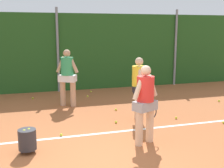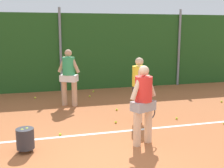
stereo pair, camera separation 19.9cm
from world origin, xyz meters
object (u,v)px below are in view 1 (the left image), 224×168
(tennis_ball_3, at_px, (33,98))
(tennis_ball_11, at_px, (116,110))
(tennis_ball_4, at_px, (91,91))
(tennis_ball_12, at_px, (176,118))
(player_backcourt_far, at_px, (67,75))
(ball_hopper, at_px, (27,139))
(player_midcourt, at_px, (139,86))
(tennis_ball_13, at_px, (224,122))
(tennis_ball_0, at_px, (116,122))
(tennis_ball_1, at_px, (219,101))
(tennis_ball_2, at_px, (61,135))
(player_foreground_near, at_px, (145,101))
(tennis_ball_8, at_px, (88,96))

(tennis_ball_3, bearing_deg, tennis_ball_11, -42.79)
(tennis_ball_4, xyz_separation_m, tennis_ball_12, (1.56, -4.05, 0.00))
(player_backcourt_far, height_order, ball_hopper, player_backcourt_far)
(player_midcourt, distance_m, tennis_ball_13, 2.46)
(tennis_ball_0, bearing_deg, player_backcourt_far, 114.46)
(tennis_ball_11, bearing_deg, tennis_ball_0, -107.02)
(tennis_ball_1, xyz_separation_m, tennis_ball_2, (-5.61, -1.72, 0.00))
(tennis_ball_4, bearing_deg, player_foreground_near, -89.72)
(tennis_ball_2, distance_m, tennis_ball_13, 4.27)
(tennis_ball_2, height_order, tennis_ball_11, same)
(tennis_ball_3, height_order, tennis_ball_12, same)
(tennis_ball_1, distance_m, tennis_ball_12, 2.71)
(ball_hopper, relative_size, tennis_ball_13, 7.78)
(tennis_ball_0, xyz_separation_m, tennis_ball_3, (-2.08, 3.41, 0.00))
(player_foreground_near, distance_m, tennis_ball_8, 4.73)
(tennis_ball_2, relative_size, tennis_ball_3, 1.00)
(tennis_ball_1, bearing_deg, tennis_ball_0, -163.84)
(tennis_ball_8, bearing_deg, ball_hopper, -115.88)
(tennis_ball_4, distance_m, tennis_ball_12, 4.34)
(tennis_ball_2, bearing_deg, player_midcourt, 16.26)
(tennis_ball_0, bearing_deg, tennis_ball_8, 92.25)
(tennis_ball_2, relative_size, tennis_ball_13, 1.00)
(player_foreground_near, distance_m, player_midcourt, 1.65)
(player_backcourt_far, height_order, tennis_ball_8, player_backcourt_far)
(tennis_ball_1, distance_m, tennis_ball_3, 6.56)
(tennis_ball_3, bearing_deg, player_foreground_near, -64.99)
(tennis_ball_11, bearing_deg, tennis_ball_8, 103.46)
(player_midcourt, height_order, tennis_ball_8, player_midcourt)
(tennis_ball_1, relative_size, tennis_ball_11, 1.00)
(player_backcourt_far, height_order, tennis_ball_1, player_backcourt_far)
(player_foreground_near, distance_m, tennis_ball_12, 2.25)
(tennis_ball_1, distance_m, tennis_ball_11, 3.75)
(tennis_ball_12, height_order, tennis_ball_13, same)
(tennis_ball_0, height_order, tennis_ball_11, same)
(player_foreground_near, height_order, player_midcourt, player_midcourt)
(ball_hopper, height_order, tennis_ball_13, ball_hopper)
(tennis_ball_2, bearing_deg, player_foreground_near, -28.81)
(tennis_ball_1, xyz_separation_m, tennis_ball_8, (-4.22, 1.96, 0.00))
(tennis_ball_2, bearing_deg, tennis_ball_11, 42.09)
(player_foreground_near, bearing_deg, tennis_ball_12, 17.72)
(player_midcourt, xyz_separation_m, tennis_ball_8, (-0.80, 3.04, -0.94))
(tennis_ball_12, bearing_deg, tennis_ball_2, -172.73)
(ball_hopper, bearing_deg, tennis_ball_4, 64.89)
(tennis_ball_4, relative_size, tennis_ball_8, 1.00)
(tennis_ball_1, bearing_deg, ball_hopper, -158.86)
(tennis_ball_8, distance_m, tennis_ball_12, 3.76)
(ball_hopper, height_order, tennis_ball_8, ball_hopper)
(tennis_ball_2, bearing_deg, tennis_ball_1, 17.03)
(player_foreground_near, bearing_deg, ball_hopper, 151.54)
(player_backcourt_far, bearing_deg, tennis_ball_11, -6.23)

